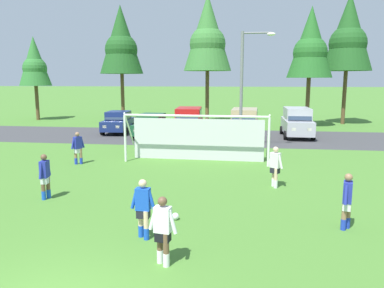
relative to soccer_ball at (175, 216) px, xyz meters
The scene contains 21 objects.
ground_plane 10.02m from the soccer_ball, 98.90° to the left, with size 400.00×400.00×0.00m, color #477A2D.
parking_lot_strip 17.10m from the soccer_ball, 95.20° to the left, with size 52.00×8.40×0.01m, color #3D3D3F.
soccer_ball is the anchor object (origin of this frame).
soccer_goal 8.70m from the soccer_ball, 92.52° to the left, with size 7.47×2.14×2.57m.
player_striker_near 1.73m from the soccer_ball, 112.83° to the right, with size 0.73×0.31×1.64m.
player_midfield_center 5.22m from the soccer_ball, 164.10° to the left, with size 0.28×0.74×1.64m.
player_defender_far 9.39m from the soccer_ball, 131.77° to the left, with size 0.53×0.63×1.64m.
player_winger_left 2.94m from the soccer_ball, 85.52° to the right, with size 0.72×0.30×1.64m.
player_winger_right 5.02m from the soccer_ball, ahead, with size 0.35×0.71×1.64m.
player_trailing_back 5.27m from the soccer_ball, 50.94° to the left, with size 0.60×0.57×1.64m.
parked_car_slot_far_left 19.89m from the soccer_ball, 113.43° to the left, with size 2.26×4.32×1.72m.
parked_car_slot_left 17.10m from the soccer_ball, 106.17° to the left, with size 2.22×4.30×1.72m.
parked_car_slot_center_left 17.01m from the soccer_ball, 96.80° to the left, with size 2.32×4.70×2.16m.
parked_car_slot_center 16.63m from the soccer_ball, 82.79° to the left, with size 2.29×4.68×2.16m.
parked_car_slot_center_right 18.87m from the soccer_ball, 71.58° to the left, with size 2.14×4.60×2.16m.
tree_left_edge 33.49m from the soccer_ball, 126.25° to the left, with size 3.22×3.22×8.59m.
tree_mid_left 29.89m from the soccer_ball, 110.91° to the left, with size 4.32×4.32×11.52m.
tree_center_back 27.25m from the soccer_ball, 93.32° to the left, with size 4.54×4.54×12.10m.
tree_mid_right 26.53m from the soccer_ball, 72.49° to the left, with size 3.94×3.94×10.51m.
tree_right_edge 30.47m from the soccer_ball, 67.01° to the left, with size 4.53×4.53×12.07m.
street_lamp 12.24m from the soccer_ball, 80.00° to the left, with size 2.00×0.32×6.93m.
Camera 1 is at (3.54, -5.83, 4.26)m, focal length 35.59 mm.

